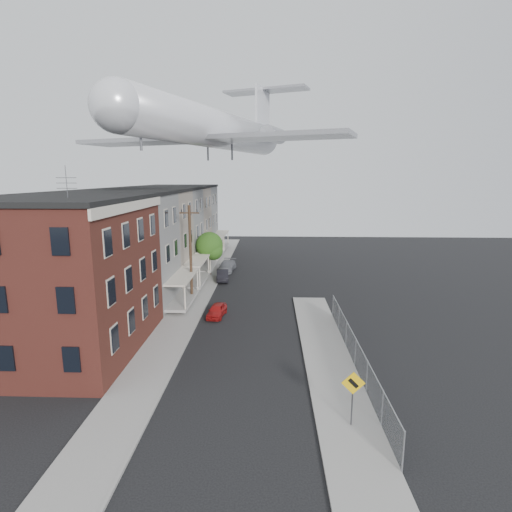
{
  "coord_description": "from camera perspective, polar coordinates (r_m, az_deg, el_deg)",
  "views": [
    {
      "loc": [
        1.77,
        -17.91,
        11.49
      ],
      "look_at": [
        0.85,
        7.11,
        6.52
      ],
      "focal_mm": 28.0,
      "sensor_mm": 36.0,
      "label": 1
    }
  ],
  "objects": [
    {
      "name": "ground",
      "position": [
        21.35,
        -3.2,
        -21.35
      ],
      "size": [
        120.0,
        120.0,
        0.0
      ],
      "primitive_type": "plane",
      "color": "black",
      "rests_on": "ground"
    },
    {
      "name": "sidewalk_left",
      "position": [
        44.05,
        -7.48,
        -3.92
      ],
      "size": [
        3.0,
        62.0,
        0.12
      ],
      "primitive_type": "cube",
      "color": "gray",
      "rests_on": "ground"
    },
    {
      "name": "sidewalk_right",
      "position": [
        26.76,
        10.23,
        -14.25
      ],
      "size": [
        3.0,
        26.0,
        0.12
      ],
      "primitive_type": "cube",
      "color": "gray",
      "rests_on": "ground"
    },
    {
      "name": "curb_left",
      "position": [
        43.83,
        -5.61,
        -3.94
      ],
      "size": [
        0.15,
        62.0,
        0.14
      ],
      "primitive_type": "cube",
      "color": "gray",
      "rests_on": "ground"
    },
    {
      "name": "curb_right",
      "position": [
        26.6,
        7.03,
        -14.3
      ],
      "size": [
        0.15,
        26.0,
        0.14
      ],
      "primitive_type": "cube",
      "color": "gray",
      "rests_on": "ground"
    },
    {
      "name": "corner_building",
      "position": [
        29.16,
        -26.15,
        -2.48
      ],
      "size": [
        10.31,
        12.3,
        12.15
      ],
      "color": "#331210",
      "rests_on": "ground"
    },
    {
      "name": "row_house_a",
      "position": [
        37.59,
        -19.35,
        0.84
      ],
      "size": [
        11.98,
        7.0,
        10.3
      ],
      "color": "slate",
      "rests_on": "ground"
    },
    {
      "name": "row_house_b",
      "position": [
        44.09,
        -16.08,
        2.48
      ],
      "size": [
        11.98,
        7.0,
        10.3
      ],
      "color": "slate",
      "rests_on": "ground"
    },
    {
      "name": "row_house_c",
      "position": [
        50.72,
        -13.65,
        3.7
      ],
      "size": [
        11.98,
        7.0,
        10.3
      ],
      "color": "slate",
      "rests_on": "ground"
    },
    {
      "name": "row_house_d",
      "position": [
        57.44,
        -11.77,
        4.62
      ],
      "size": [
        11.98,
        7.0,
        10.3
      ],
      "color": "slate",
      "rests_on": "ground"
    },
    {
      "name": "row_house_e",
      "position": [
        64.22,
        -10.29,
        5.35
      ],
      "size": [
        11.98,
        7.0,
        10.3
      ],
      "color": "slate",
      "rests_on": "ground"
    },
    {
      "name": "chainlink_fence",
      "position": [
        25.74,
        14.01,
        -13.19
      ],
      "size": [
        0.06,
        18.06,
        1.9
      ],
      "color": "gray",
      "rests_on": "ground"
    },
    {
      "name": "warning_sign",
      "position": [
        19.8,
        13.67,
        -18.14
      ],
      "size": [
        1.1,
        0.11,
        2.8
      ],
      "color": "#515156",
      "rests_on": "ground"
    },
    {
      "name": "utility_pole",
      "position": [
        37.29,
        -9.33,
        0.54
      ],
      "size": [
        1.8,
        0.26,
        9.0
      ],
      "color": "black",
      "rests_on": "ground"
    },
    {
      "name": "street_tree",
      "position": [
        47.07,
        -6.53,
        1.31
      ],
      "size": [
        3.22,
        3.2,
        5.2
      ],
      "color": "black",
      "rests_on": "ground"
    },
    {
      "name": "car_near",
      "position": [
        33.81,
        -5.62,
        -7.75
      ],
      "size": [
        1.62,
        3.25,
        1.06
      ],
      "primitive_type": "imported",
      "rotation": [
        0.0,
        0.0,
        -0.12
      ],
      "color": "#AE1616",
      "rests_on": "ground"
    },
    {
      "name": "car_mid",
      "position": [
        45.17,
        -4.79,
        -2.75
      ],
      "size": [
        1.72,
        3.89,
        1.24
      ],
      "primitive_type": "imported",
      "rotation": [
        0.0,
        0.0,
        0.11
      ],
      "color": "black",
      "rests_on": "ground"
    },
    {
      "name": "car_far",
      "position": [
        49.51,
        -4.17,
        -1.46
      ],
      "size": [
        2.23,
        4.64,
        1.3
      ],
      "primitive_type": "imported",
      "rotation": [
        0.0,
        0.0,
        -0.09
      ],
      "color": "slate",
      "rests_on": "ground"
    },
    {
      "name": "airplane",
      "position": [
        40.93,
        -5.53,
        17.61
      ],
      "size": [
        26.87,
        30.77,
        8.96
      ],
      "color": "silver",
      "rests_on": "ground"
    }
  ]
}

